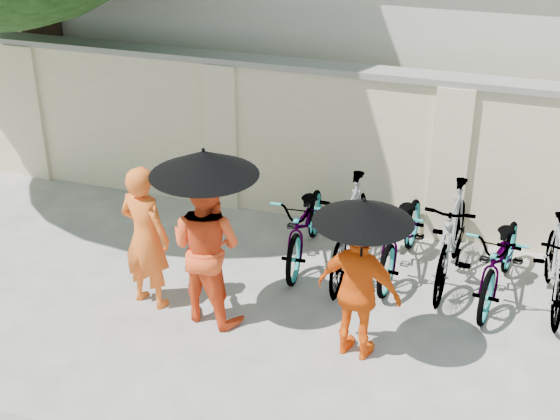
% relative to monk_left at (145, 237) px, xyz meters
% --- Properties ---
extents(ground, '(80.00, 80.00, 0.00)m').
position_rel_monk_left_xyz_m(ground, '(0.84, -0.53, -0.81)').
color(ground, '#BAB2A4').
extents(compound_wall, '(20.00, 0.30, 2.00)m').
position_rel_monk_left_xyz_m(compound_wall, '(1.84, 2.67, 0.19)').
color(compound_wall, beige).
rests_on(compound_wall, ground).
extents(building_behind, '(14.00, 6.00, 3.20)m').
position_rel_monk_left_xyz_m(building_behind, '(2.84, 6.47, 0.79)').
color(building_behind, beige).
rests_on(building_behind, ground).
extents(monk_left, '(0.66, 0.50, 1.63)m').
position_rel_monk_left_xyz_m(monk_left, '(0.00, 0.00, 0.00)').
color(monk_left, orange).
rests_on(monk_left, ground).
extents(monk_center, '(0.94, 0.80, 1.69)m').
position_rel_monk_left_xyz_m(monk_center, '(0.72, -0.03, 0.03)').
color(monk_center, '#FF501D').
rests_on(monk_center, ground).
extents(parasol_center, '(1.08, 1.08, 0.99)m').
position_rel_monk_left_xyz_m(parasol_center, '(0.77, -0.11, 1.01)').
color(parasol_center, black).
rests_on(parasol_center, ground).
extents(monk_right, '(0.90, 0.50, 1.46)m').
position_rel_monk_left_xyz_m(monk_right, '(2.37, -0.18, -0.09)').
color(monk_right, '#FF630F').
rests_on(monk_right, ground).
extents(parasol_right, '(0.93, 0.93, 0.91)m').
position_rel_monk_left_xyz_m(parasol_right, '(2.39, -0.26, 0.82)').
color(parasol_right, black).
rests_on(parasol_right, ground).
extents(bike_0, '(0.79, 1.86, 0.95)m').
position_rel_monk_left_xyz_m(bike_0, '(1.34, 1.48, -0.34)').
color(bike_0, gray).
rests_on(bike_0, ground).
extents(bike_1, '(0.59, 1.90, 1.14)m').
position_rel_monk_left_xyz_m(bike_1, '(1.91, 1.35, -0.25)').
color(bike_1, gray).
rests_on(bike_1, ground).
extents(bike_2, '(0.75, 1.88, 0.97)m').
position_rel_monk_left_xyz_m(bike_2, '(2.48, 1.57, -0.33)').
color(bike_2, gray).
rests_on(bike_2, ground).
extents(bike_3, '(0.60, 1.91, 1.14)m').
position_rel_monk_left_xyz_m(bike_3, '(3.04, 1.53, -0.24)').
color(bike_3, gray).
rests_on(bike_3, ground).
extents(bike_4, '(0.85, 1.88, 0.96)m').
position_rel_monk_left_xyz_m(bike_4, '(3.61, 1.37, -0.34)').
color(bike_4, gray).
rests_on(bike_4, ground).
extents(bike_5, '(0.60, 1.65, 0.97)m').
position_rel_monk_left_xyz_m(bike_5, '(4.18, 1.38, -0.33)').
color(bike_5, gray).
rests_on(bike_5, ground).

